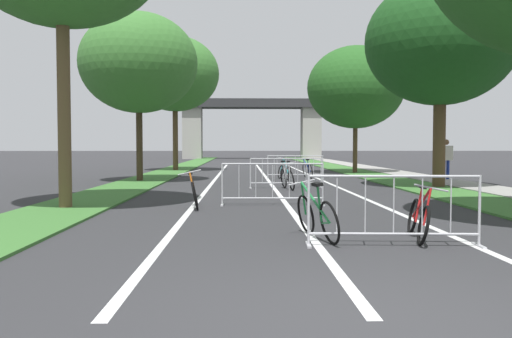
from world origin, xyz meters
The scene contains 23 objects.
ground_plane centered at (0.00, 0.00, 0.00)m, with size 300.00×300.00×0.00m, color #2B2B2D.
grass_verge_left centered at (-5.20, 27.58, 0.03)m, with size 2.01×67.41×0.05m, color #386B2D.
grass_verge_right centered at (5.20, 27.58, 0.03)m, with size 2.01×67.41×0.05m, color #386B2D.
sidewalk_path_right centered at (7.06, 27.58, 0.04)m, with size 1.72×67.41×0.08m, color gray.
lane_stripe_center centered at (0.00, 19.50, 0.00)m, with size 0.14×39.00×0.01m, color silver.
lane_stripe_right_lane centered at (2.31, 19.50, 0.00)m, with size 0.14×39.00×0.01m, color silver.
lane_stripe_left_lane centered at (-2.31, 19.50, 0.00)m, with size 0.14×39.00×0.01m, color silver.
overpass_bridge centered at (0.00, 55.71, 4.49)m, with size 16.73×3.34×6.73m.
tree_left_oak_near centered at (-5.34, 17.42, 4.85)m, with size 4.80×4.80×6.90m.
tree_left_cypress_far centered at (-5.05, 26.79, 5.68)m, with size 5.17×5.17×7.89m.
tree_right_maple_mid centered at (5.78, 13.90, 5.08)m, with size 5.20×5.20×7.30m.
tree_right_oak_mid centered at (4.94, 23.70, 4.59)m, with size 5.16×5.16×6.79m.
crowd_barrier_nearest centered at (1.11, 3.29, 0.52)m, with size 2.57×0.58×1.05m.
crowd_barrier_second centered at (-0.36, 8.62, 0.52)m, with size 2.56×0.47×1.05m.
crowd_barrier_third centered at (0.42, 13.95, 0.52)m, with size 2.57×0.58×1.05m.
crowd_barrier_fourth centered at (1.28, 19.28, 0.52)m, with size 2.57×0.53×1.05m.
bicycle_blue_0 centered at (1.87, 19.62, 0.38)m, with size 0.50×1.73×0.90m.
bicycle_orange_1 centered at (-2.25, 8.17, 0.36)m, with size 0.53×1.63×0.93m.
bicycle_teal_2 centered at (0.75, 18.71, 0.36)m, with size 0.55×1.64×0.97m.
bicycle_silver_3 centered at (0.40, 13.37, 0.38)m, with size 0.49×1.72×0.98m.
bicycle_red_4 centered at (1.65, 3.79, 0.34)m, with size 0.49×1.63×0.92m.
bicycle_green_5 centered at (0.05, 3.86, 0.38)m, with size 0.70×1.63×0.93m.
pedestrian_pushing_bike centered at (7.44, 17.50, 1.06)m, with size 0.62×0.38×1.75m.
Camera 1 is at (-1.12, -4.33, 1.48)m, focal length 36.91 mm.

